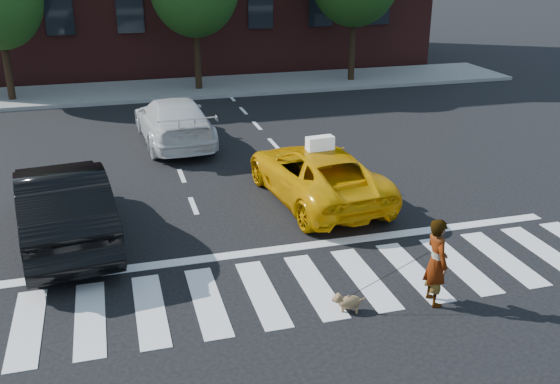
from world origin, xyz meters
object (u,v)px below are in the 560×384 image
object	(u,v)px
taxi	(317,173)
dog	(347,301)
white_suv	(174,121)
black_sedan	(63,204)
woman	(436,262)

from	to	relation	value
taxi	dog	xyz separation A→B (m)	(-1.14, -5.00, -0.48)
white_suv	black_sedan	bearing A→B (deg)	61.39
white_suv	woman	size ratio (longest dim) A/B	3.12
black_sedan	white_suv	world-z (taller)	black_sedan
white_suv	dog	distance (m)	10.86
dog	white_suv	bearing A→B (deg)	119.75
black_sedan	woman	bearing A→B (deg)	138.00
black_sedan	white_suv	xyz separation A→B (m)	(3.06, 6.47, -0.10)
black_sedan	taxi	bearing A→B (deg)	-179.78
black_sedan	dog	distance (m)	6.38
taxi	black_sedan	xyz separation A→B (m)	(-5.86, -0.75, 0.16)
dog	black_sedan	bearing A→B (deg)	159.00
woman	dog	xyz separation A→B (m)	(-1.56, 0.14, -0.61)
taxi	woman	world-z (taller)	woman
white_suv	woman	world-z (taller)	woman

